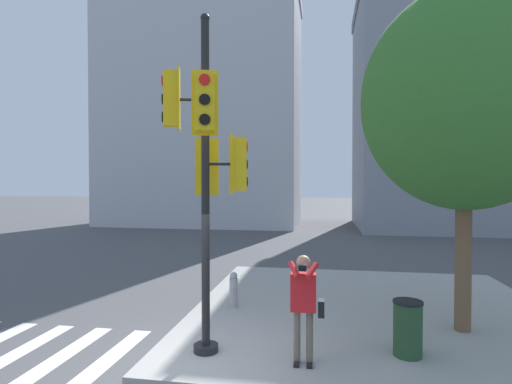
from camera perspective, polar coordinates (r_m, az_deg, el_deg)
ground_plane at (r=7.07m, az=-12.54°, el=-24.07°), size 160.00×160.00×0.00m
sidewalk_corner at (r=9.93m, az=16.01°, el=-16.06°), size 8.00×8.00×0.15m
crosswalk_stripes at (r=8.64m, az=-31.50°, el=-19.37°), size 3.81×3.01×0.01m
traffic_signal_pole at (r=6.81m, az=-7.21°, el=5.14°), size 1.40×1.42×5.71m
person_photographer at (r=6.57m, az=6.91°, el=-14.90°), size 0.58×0.54×1.73m
street_tree at (r=8.85m, az=27.69°, el=11.63°), size 3.90×3.90×6.64m
fire_hydrant at (r=9.52m, az=-3.22°, el=-13.76°), size 0.19×0.25×0.82m
trash_bin at (r=7.43m, az=20.86°, el=-17.72°), size 0.49×0.49×0.92m
building_left at (r=31.07m, az=-7.34°, el=11.79°), size 14.29×8.33×17.41m
building_right at (r=30.96m, az=30.55°, el=10.22°), size 17.34×9.58×15.87m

